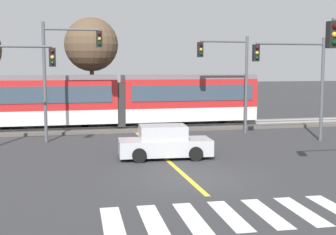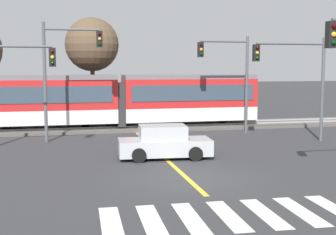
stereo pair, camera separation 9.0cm
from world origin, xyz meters
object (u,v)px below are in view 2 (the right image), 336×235
sedan_crossing (164,143)px  traffic_light_far_right (231,69)px  traffic_light_far_left (63,64)px  traffic_light_mid_right (299,72)px  bare_tree_east (92,45)px  light_rail_tram (120,98)px

sedan_crossing → traffic_light_far_right: traffic_light_far_right is taller
traffic_light_far_left → traffic_light_far_right: 10.06m
traffic_light_far_left → traffic_light_mid_right: traffic_light_far_left is taller
sedan_crossing → bare_tree_east: (-2.28, 15.30, 5.08)m
traffic_light_mid_right → traffic_light_far_left: bearing=166.8°
traffic_light_mid_right → traffic_light_far_right: traffic_light_far_right is taller
sedan_crossing → traffic_light_far_right: 9.30m
traffic_light_mid_right → bare_tree_east: (-10.43, 12.43, 1.90)m
bare_tree_east → traffic_light_mid_right: bearing=-50.0°
sedan_crossing → traffic_light_far_right: bearing=49.9°
sedan_crossing → traffic_light_far_left: bearing=127.2°
traffic_light_mid_right → traffic_light_far_right: 4.56m
light_rail_tram → traffic_light_far_left: size_ratio=2.81×
traffic_light_mid_right → traffic_light_far_right: (-2.55, 3.78, 0.10)m
light_rail_tram → traffic_light_far_right: 7.62m
traffic_light_far_right → bare_tree_east: bearing=132.3°
sedan_crossing → traffic_light_far_left: (-4.42, 5.82, 3.61)m
traffic_light_far_right → sedan_crossing: bearing=-130.1°
light_rail_tram → traffic_light_far_right: size_ratio=3.08×
sedan_crossing → traffic_light_mid_right: size_ratio=0.75×
light_rail_tram → bare_tree_east: (-1.46, 5.03, 3.73)m
sedan_crossing → traffic_light_mid_right: 9.21m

